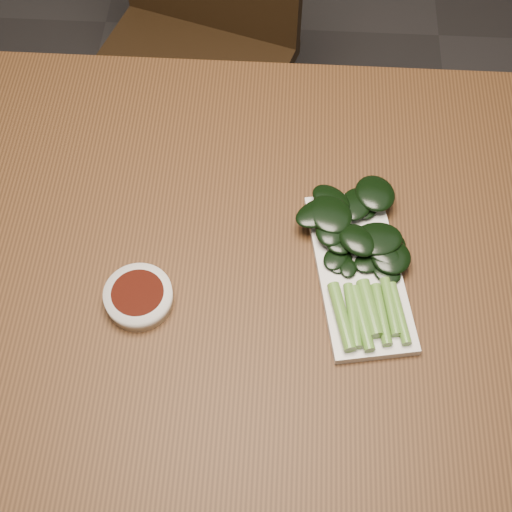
# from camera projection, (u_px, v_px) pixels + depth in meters

# --- Properties ---
(ground) EXTENTS (6.00, 6.00, 0.00)m
(ground) POSITION_uv_depth(u_px,v_px,m) (245.00, 418.00, 1.69)
(ground) COLOR #2B2929
(ground) RESTS_ON ground
(table) EXTENTS (1.40, 0.80, 0.75)m
(table) POSITION_uv_depth(u_px,v_px,m) (239.00, 280.00, 1.11)
(table) COLOR #412712
(table) RESTS_ON ground
(chair_far) EXTENTS (0.55, 0.55, 0.89)m
(chair_far) POSITION_uv_depth(u_px,v_px,m) (192.00, 45.00, 1.64)
(chair_far) COLOR black
(chair_far) RESTS_ON ground
(sauce_bowl) EXTENTS (0.10, 0.10, 0.03)m
(sauce_bowl) POSITION_uv_depth(u_px,v_px,m) (139.00, 297.00, 1.00)
(sauce_bowl) COLOR silver
(sauce_bowl) RESTS_ON table
(serving_plate) EXTENTS (0.16, 0.28, 0.01)m
(serving_plate) POSITION_uv_depth(u_px,v_px,m) (359.00, 272.00, 1.03)
(serving_plate) COLOR silver
(serving_plate) RESTS_ON table
(gai_lan) EXTENTS (0.18, 0.30, 0.03)m
(gai_lan) POSITION_uv_depth(u_px,v_px,m) (359.00, 245.00, 1.02)
(gai_lan) COLOR #54852D
(gai_lan) RESTS_ON serving_plate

